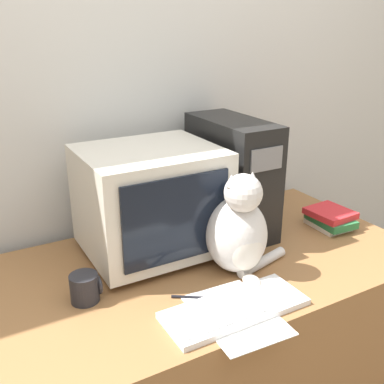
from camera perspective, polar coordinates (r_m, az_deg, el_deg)
wall_back at (r=1.78m, az=-7.96°, el=10.89°), size 7.00×0.05×2.50m
desk at (r=1.77m, az=-0.47°, el=-20.29°), size 1.64×0.80×0.78m
crt_monitor at (r=1.55m, az=-5.27°, el=-1.12°), size 0.45×0.40×0.38m
computer_tower at (r=1.73m, az=5.01°, el=2.03°), size 0.19×0.41×0.44m
keyboard at (r=1.33m, az=5.48°, el=-14.47°), size 0.42×0.16×0.02m
cat at (r=1.46m, az=5.92°, el=-4.98°), size 0.31×0.28×0.35m
book_stack at (r=1.88m, az=17.11°, el=-3.21°), size 0.16×0.19×0.07m
pen at (r=1.37m, az=0.59°, el=-13.26°), size 0.13×0.09×0.01m
paper_sheet at (r=1.32m, az=5.56°, el=-15.24°), size 0.23×0.31×0.00m
mug at (r=1.38m, az=-13.39°, el=-11.74°), size 0.09×0.08×0.09m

